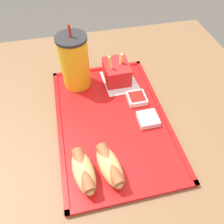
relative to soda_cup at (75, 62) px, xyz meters
The scene contains 10 objects.
ground_plane 0.84m from the soda_cup, 159.98° to the right, with size 8.00×8.00×0.00m, color #4C4742.
dining_table 0.50m from the soda_cup, 159.98° to the right, with size 1.02×1.02×0.72m.
food_tray 0.21m from the soda_cup, 156.01° to the right, with size 0.46×0.31×0.01m.
paper_napkin 0.16m from the soda_cup, 99.44° to the right, with size 0.13×0.11×0.00m.
soda_cup is the anchor object (origin of this frame).
hot_dog_far 0.33m from the soda_cup, behind, with size 0.12×0.06×0.05m.
hot_dog_near 0.33m from the soda_cup, behind, with size 0.12×0.07×0.05m.
fries_carton 0.14m from the soda_cup, 94.78° to the right, with size 0.10×0.08×0.10m.
sauce_cup_mayo 0.27m from the soda_cup, 139.29° to the right, with size 0.05×0.05×0.02m.
sauce_cup_ketchup 0.22m from the soda_cup, 125.60° to the right, with size 0.05×0.05×0.02m.
Camera 1 is at (-0.35, 0.08, 1.22)m, focal length 35.00 mm.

